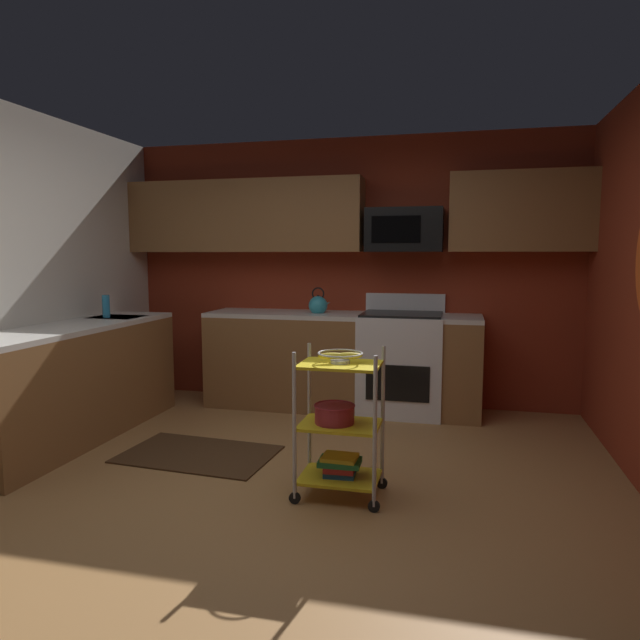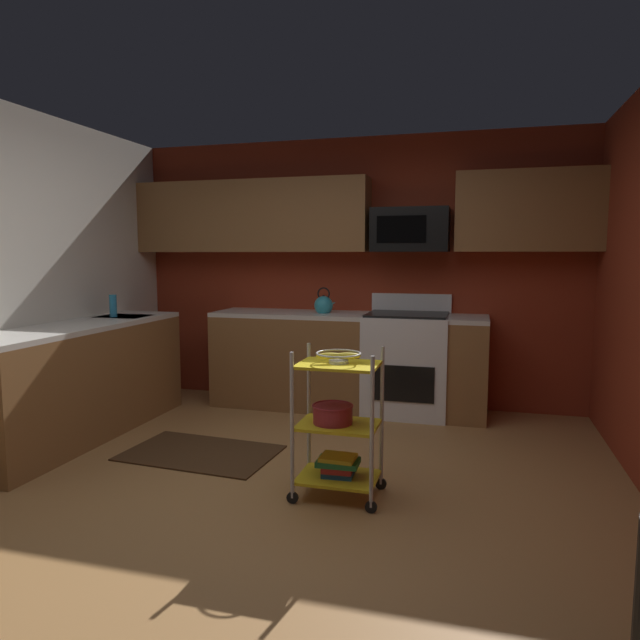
% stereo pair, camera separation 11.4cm
% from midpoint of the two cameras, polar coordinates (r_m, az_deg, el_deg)
% --- Properties ---
extents(floor, '(4.40, 4.80, 0.04)m').
position_cam_midpoint_polar(floor, '(3.64, -4.17, -17.67)').
color(floor, '#A87542').
rests_on(floor, ground).
extents(wall_back, '(4.52, 0.06, 2.60)m').
position_cam_midpoint_polar(wall_back, '(5.67, 4.03, 4.80)').
color(wall_back, maroon).
rests_on(wall_back, ground).
extents(counter_run, '(3.50, 2.76, 0.92)m').
position_cam_midpoint_polar(counter_run, '(5.12, -7.90, -4.88)').
color(counter_run, brown).
rests_on(counter_run, ground).
extents(oven_range, '(0.76, 0.65, 1.10)m').
position_cam_midpoint_polar(oven_range, '(5.35, 9.30, -4.24)').
color(oven_range, white).
rests_on(oven_range, ground).
extents(upper_cabinets, '(4.40, 0.33, 0.70)m').
position_cam_midpoint_polar(upper_cabinets, '(5.52, 2.35, 10.48)').
color(upper_cabinets, brown).
extents(microwave, '(0.70, 0.39, 0.40)m').
position_cam_midpoint_polar(microwave, '(5.37, 9.66, 8.90)').
color(microwave, black).
extents(rolling_cart, '(0.54, 0.37, 0.91)m').
position_cam_midpoint_polar(rolling_cart, '(3.50, 2.79, -10.45)').
color(rolling_cart, silver).
rests_on(rolling_cart, ground).
extents(fruit_bowl, '(0.27, 0.27, 0.07)m').
position_cam_midpoint_polar(fruit_bowl, '(3.40, 2.83, -3.58)').
color(fruit_bowl, silver).
rests_on(fruit_bowl, rolling_cart).
extents(mixing_bowl_large, '(0.25, 0.25, 0.11)m').
position_cam_midpoint_polar(mixing_bowl_large, '(3.49, 2.24, -9.34)').
color(mixing_bowl_large, maroon).
rests_on(mixing_bowl_large, rolling_cart).
extents(book_stack, '(0.26, 0.18, 0.13)m').
position_cam_midpoint_polar(book_stack, '(3.58, 2.77, -14.33)').
color(book_stack, '#1E4C8C').
rests_on(book_stack, rolling_cart).
extents(kettle, '(0.21, 0.18, 0.26)m').
position_cam_midpoint_polar(kettle, '(5.42, 0.98, 1.52)').
color(kettle, teal).
rests_on(kettle, counter_run).
extents(dish_soap_bottle, '(0.06, 0.06, 0.20)m').
position_cam_midpoint_polar(dish_soap_bottle, '(5.38, -19.47, 1.35)').
color(dish_soap_bottle, '#2D8CBF').
rests_on(dish_soap_bottle, counter_run).
extents(floor_rug, '(1.14, 0.77, 0.01)m').
position_cam_midpoint_polar(floor_rug, '(4.42, -11.13, -12.95)').
color(floor_rug, '#472D19').
rests_on(floor_rug, ground).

